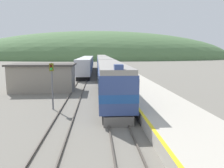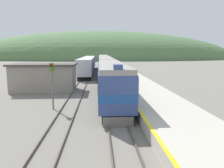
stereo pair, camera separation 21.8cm
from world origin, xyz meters
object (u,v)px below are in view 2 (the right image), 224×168
at_px(carriage_third, 104,61).
at_px(signal_post_siding, 52,76).
at_px(express_train_lead_car, 111,79).
at_px(carriage_second, 106,66).
at_px(siding_train, 88,65).

xyz_separation_m(carriage_third, signal_post_siding, (-5.69, -47.97, 0.86)).
bearing_deg(express_train_lead_car, signal_post_siding, -144.14).
relative_size(express_train_lead_car, carriage_third, 0.90).
xyz_separation_m(carriage_second, carriage_third, (0.00, 22.33, 0.00)).
bearing_deg(carriage_second, carriage_third, 90.00).
relative_size(siding_train, signal_post_siding, 7.78).
height_order(siding_train, signal_post_siding, signal_post_siding).
height_order(carriage_second, carriage_third, same).
distance_m(carriage_second, siding_train, 11.04).
height_order(carriage_second, siding_train, carriage_second).
height_order(express_train_lead_car, signal_post_siding, express_train_lead_car).
bearing_deg(carriage_second, siding_train, 112.29).
height_order(carriage_third, siding_train, carriage_third).
xyz_separation_m(express_train_lead_car, signal_post_siding, (-5.69, -4.11, 0.85)).
distance_m(express_train_lead_car, carriage_second, 21.53).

